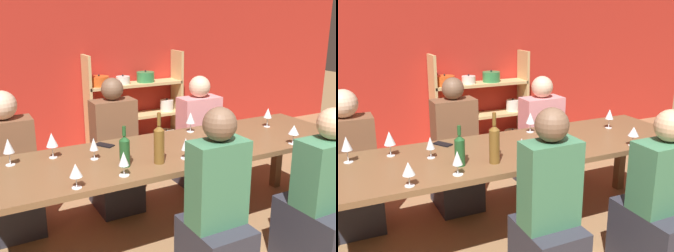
% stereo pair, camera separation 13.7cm
% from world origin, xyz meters
% --- Properties ---
extents(wall_back_red, '(8.80, 0.06, 2.70)m').
position_xyz_m(wall_back_red, '(0.00, 3.83, 1.35)').
color(wall_back_red, red).
rests_on(wall_back_red, ground_plane).
extents(shelf_unit, '(1.31, 0.30, 1.27)m').
position_xyz_m(shelf_unit, '(0.62, 3.63, 0.51)').
color(shelf_unit, tan).
rests_on(shelf_unit, ground_plane).
extents(dining_table, '(2.99, 0.86, 0.76)m').
position_xyz_m(dining_table, '(0.01, 1.45, 0.68)').
color(dining_table, brown).
rests_on(dining_table, ground_plane).
extents(wine_bottle_green, '(0.07, 0.07, 0.36)m').
position_xyz_m(wine_bottle_green, '(-0.23, 1.23, 0.90)').
color(wine_bottle_green, brown).
rests_on(wine_bottle_green, dining_table).
extents(wine_bottle_amber, '(0.07, 0.07, 0.28)m').
position_xyz_m(wine_bottle_amber, '(-0.46, 1.29, 0.87)').
color(wine_bottle_amber, '#1E4C23').
rests_on(wine_bottle_amber, dining_table).
extents(wine_glass_empty_a, '(0.07, 0.07, 0.19)m').
position_xyz_m(wine_glass_empty_a, '(-1.14, 1.67, 0.90)').
color(wine_glass_empty_a, white).
rests_on(wine_glass_empty_a, dining_table).
extents(wine_glass_red_a, '(0.07, 0.07, 0.16)m').
position_xyz_m(wine_glass_red_a, '(-0.53, 1.14, 0.87)').
color(wine_glass_red_a, white).
rests_on(wine_glass_red_a, dining_table).
extents(wine_glass_white_a, '(0.08, 0.08, 0.19)m').
position_xyz_m(wine_glass_white_a, '(-0.86, 1.68, 0.89)').
color(wine_glass_white_a, white).
rests_on(wine_glass_white_a, dining_table).
extents(wine_glass_white_b, '(0.06, 0.06, 0.16)m').
position_xyz_m(wine_glass_white_b, '(-0.60, 1.51, 0.87)').
color(wine_glass_white_b, white).
rests_on(wine_glass_white_b, dining_table).
extents(wine_glass_red_b, '(0.07, 0.07, 0.17)m').
position_xyz_m(wine_glass_red_b, '(1.04, 1.57, 0.89)').
color(wine_glass_red_b, white).
rests_on(wine_glass_red_b, dining_table).
extents(wine_glass_white_c, '(0.07, 0.07, 0.15)m').
position_xyz_m(wine_glass_white_c, '(-0.03, 1.22, 0.86)').
color(wine_glass_white_c, white).
rests_on(wine_glass_white_c, dining_table).
extents(wine_glass_red_c, '(0.08, 0.08, 0.15)m').
position_xyz_m(wine_glass_red_c, '(0.89, 1.10, 0.87)').
color(wine_glass_red_c, white).
rests_on(wine_glass_red_c, dining_table).
extents(wine_glass_white_d, '(0.08, 0.08, 0.17)m').
position_xyz_m(wine_glass_white_d, '(0.34, 1.76, 0.88)').
color(wine_glass_white_d, white).
rests_on(wine_glass_white_d, dining_table).
extents(wine_glass_red_d, '(0.08, 0.08, 0.15)m').
position_xyz_m(wine_glass_red_d, '(-0.85, 1.10, 0.87)').
color(wine_glass_red_d, white).
rests_on(wine_glass_red_d, dining_table).
extents(cell_phone, '(0.14, 0.16, 0.01)m').
position_xyz_m(cell_phone, '(-0.44, 1.76, 0.77)').
color(cell_phone, black).
rests_on(cell_phone, dining_table).
extents(person_near_a, '(0.44, 0.55, 1.17)m').
position_xyz_m(person_near_a, '(0.75, 0.64, 0.42)').
color(person_near_a, '#2D2D38').
rests_on(person_near_a, ground_plane).
extents(person_far_a, '(0.42, 0.53, 1.15)m').
position_xyz_m(person_far_a, '(0.75, 2.26, 0.42)').
color(person_far_a, '#2D2D38').
rests_on(person_far_a, ground_plane).
extents(person_near_b, '(0.35, 0.44, 1.24)m').
position_xyz_m(person_near_b, '(-0.08, 0.75, 0.47)').
color(person_near_b, '#2D2D38').
rests_on(person_near_b, ground_plane).
extents(person_far_b, '(0.42, 0.52, 1.19)m').
position_xyz_m(person_far_b, '(-1.11, 2.18, 0.44)').
color(person_far_b, '#2D2D38').
rests_on(person_far_b, ground_plane).
extents(person_far_c, '(0.39, 0.48, 1.22)m').
position_xyz_m(person_far_c, '(-0.21, 2.16, 0.45)').
color(person_far_c, '#2D2D38').
rests_on(person_far_c, ground_plane).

